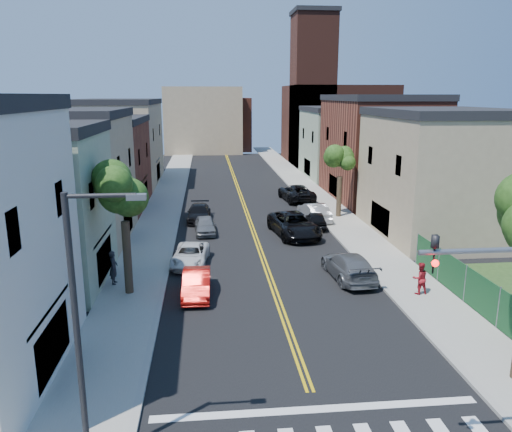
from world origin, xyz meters
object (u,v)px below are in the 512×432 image
object	(u,v)px
black_suv_lane	(294,225)
pedestrian_right	(420,278)
grey_car_right	(349,266)
black_car_right	(316,219)
dark_car_right_far	(296,193)
white_pickup	(190,255)
black_car_left	(199,213)
silver_car_right	(314,212)
red_sedan	(197,284)
pedestrian_left	(114,267)
grey_car_left	(205,225)

from	to	relation	value
black_suv_lane	pedestrian_right	distance (m)	13.25
grey_car_right	black_car_right	distance (m)	11.67
grey_car_right	dark_car_right_far	distance (m)	22.38
white_pickup	black_car_left	world-z (taller)	black_car_left
silver_car_right	red_sedan	bearing A→B (deg)	51.73
red_sedan	white_pickup	size ratio (longest dim) A/B	0.91
red_sedan	grey_car_right	xyz separation A→B (m)	(8.88, 1.74, 0.08)
silver_car_right	pedestrian_left	distance (m)	19.88
black_car_left	pedestrian_left	world-z (taller)	pedestrian_left
grey_car_left	pedestrian_right	size ratio (longest dim) A/B	2.23
red_sedan	pedestrian_left	bearing A→B (deg)	159.38
grey_car_left	black_car_right	xyz separation A→B (m)	(9.01, 0.93, 0.00)
silver_car_right	pedestrian_right	world-z (taller)	pedestrian_right
grey_car_right	pedestrian_left	size ratio (longest dim) A/B	2.76
black_car_right	dark_car_right_far	xyz separation A→B (m)	(0.29, 10.71, 0.16)
black_car_left	grey_car_right	xyz separation A→B (m)	(8.94, -14.84, 0.08)
black_car_left	silver_car_right	distance (m)	9.88
dark_car_right_far	black_suv_lane	xyz separation A→B (m)	(-2.50, -12.97, 0.05)
red_sedan	black_suv_lane	size ratio (longest dim) A/B	0.66
white_pickup	black_car_right	world-z (taller)	black_car_right
black_suv_lane	white_pickup	bearing A→B (deg)	-150.20
black_car_left	black_car_right	world-z (taller)	black_car_left
grey_car_right	silver_car_right	xyz separation A→B (m)	(0.88, 13.79, 0.02)
pedestrian_left	pedestrian_right	bearing A→B (deg)	-101.06
red_sedan	silver_car_right	distance (m)	18.35
silver_car_right	black_suv_lane	distance (m)	5.06
grey_car_right	pedestrian_right	size ratio (longest dim) A/B	3.02
pedestrian_left	white_pickup	bearing A→B (deg)	-52.29
white_pickup	pedestrian_right	bearing A→B (deg)	-21.40
red_sedan	pedestrian_left	world-z (taller)	pedestrian_left
black_car_right	pedestrian_right	world-z (taller)	pedestrian_right
white_pickup	black_car_right	xyz separation A→B (m)	(9.95, 8.25, 0.03)
grey_car_left	dark_car_right_far	world-z (taller)	dark_car_right_far
black_car_left	silver_car_right	bearing A→B (deg)	-4.03
pedestrian_right	pedestrian_left	bearing A→B (deg)	-15.94
white_pickup	silver_car_right	distance (m)	14.59
grey_car_right	dark_car_right_far	size ratio (longest dim) A/B	0.89
white_pickup	silver_car_right	xyz separation A→B (m)	(10.24, 10.39, 0.15)
dark_car_right_far	pedestrian_right	distance (m)	25.47
red_sedan	grey_car_left	size ratio (longest dim) A/B	1.07
grey_car_right	black_car_right	xyz separation A→B (m)	(0.60, 11.65, -0.10)
grey_car_left	pedestrian_right	world-z (taller)	pedestrian_right
black_suv_lane	black_car_left	bearing A→B (deg)	135.40
grey_car_right	pedestrian_left	bearing A→B (deg)	-4.43
silver_car_right	dark_car_right_far	xyz separation A→B (m)	(0.00, 8.57, 0.04)
black_car_left	grey_car_right	distance (m)	17.33
black_suv_lane	pedestrian_left	world-z (taller)	pedestrian_left
grey_car_left	red_sedan	bearing A→B (deg)	-94.67
red_sedan	black_car_right	distance (m)	16.41
black_car_right	black_car_left	bearing A→B (deg)	-11.11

